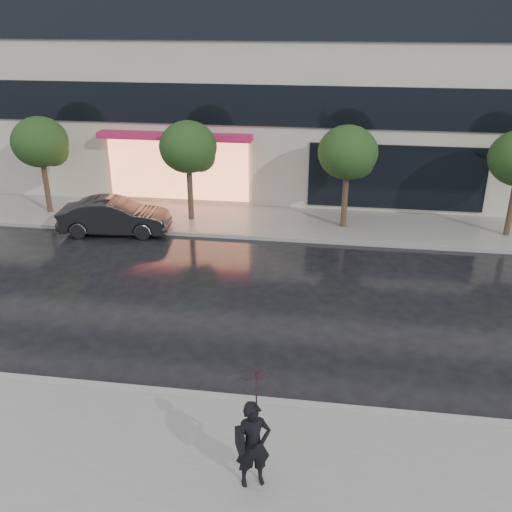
# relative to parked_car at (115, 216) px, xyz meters

# --- Properties ---
(ground) EXTENTS (120.00, 120.00, 0.00)m
(ground) POSITION_rel_parked_car_xyz_m (5.49, -8.30, -0.67)
(ground) COLOR black
(ground) RESTS_ON ground
(sidewalk_near) EXTENTS (60.00, 4.50, 0.12)m
(sidewalk_near) POSITION_rel_parked_car_xyz_m (5.49, -11.55, -0.61)
(sidewalk_near) COLOR slate
(sidewalk_near) RESTS_ON ground
(sidewalk_far) EXTENTS (60.00, 3.50, 0.12)m
(sidewalk_far) POSITION_rel_parked_car_xyz_m (5.49, 1.95, -0.61)
(sidewalk_far) COLOR slate
(sidewalk_far) RESTS_ON ground
(curb_near) EXTENTS (60.00, 0.25, 0.14)m
(curb_near) POSITION_rel_parked_car_xyz_m (5.49, -9.30, -0.60)
(curb_near) COLOR gray
(curb_near) RESTS_ON ground
(curb_far) EXTENTS (60.00, 0.25, 0.14)m
(curb_far) POSITION_rel_parked_car_xyz_m (5.49, 0.20, -0.60)
(curb_far) COLOR gray
(curb_far) RESTS_ON ground
(tree_far_west) EXTENTS (2.20, 2.20, 3.99)m
(tree_far_west) POSITION_rel_parked_car_xyz_m (-3.45, 1.73, 2.25)
(tree_far_west) COLOR #33261C
(tree_far_west) RESTS_ON ground
(tree_mid_west) EXTENTS (2.20, 2.20, 3.99)m
(tree_mid_west) POSITION_rel_parked_car_xyz_m (2.55, 1.73, 2.25)
(tree_mid_west) COLOR #33261C
(tree_mid_west) RESTS_ON ground
(tree_mid_east) EXTENTS (2.20, 2.20, 3.99)m
(tree_mid_east) POSITION_rel_parked_car_xyz_m (8.55, 1.73, 2.25)
(tree_mid_east) COLOR #33261C
(tree_mid_east) RESTS_ON ground
(parked_car) EXTENTS (4.20, 1.84, 1.34)m
(parked_car) POSITION_rel_parked_car_xyz_m (0.00, 0.00, 0.00)
(parked_car) COLOR black
(parked_car) RESTS_ON ground
(pedestrian_with_umbrella) EXTENTS (1.23, 1.24, 2.37)m
(pedestrian_with_umbrella) POSITION_rel_parked_car_xyz_m (7.06, -11.56, 1.00)
(pedestrian_with_umbrella) COLOR black
(pedestrian_with_umbrella) RESTS_ON sidewalk_near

